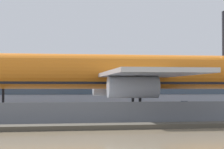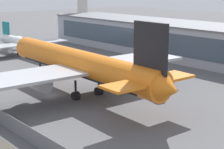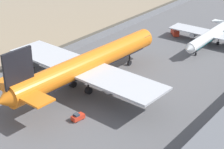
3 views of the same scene
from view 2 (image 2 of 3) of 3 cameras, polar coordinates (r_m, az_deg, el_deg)
The scene contains 5 objects.
ground_plane at distance 83.24m, azimuth -9.17°, elevation -3.16°, with size 500.00×500.00×0.00m, color #565659.
cargo_jet_orange at distance 81.77m, azimuth -4.92°, elevation 1.56°, with size 58.67×50.00×17.73m.
passenger_jet_white_teal at distance 132.29m, azimuth -13.09°, elevation 4.62°, with size 37.60×32.24×10.51m.
baggage_tug at distance 78.93m, azimuth 7.01°, elevation -3.40°, with size 3.40×2.05×1.80m.
terminal_building at distance 127.79m, azimuth 10.48°, elevation 5.20°, with size 119.15×22.13×11.34m.
Camera 2 is at (68.51, -40.97, 23.58)m, focal length 60.00 mm.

